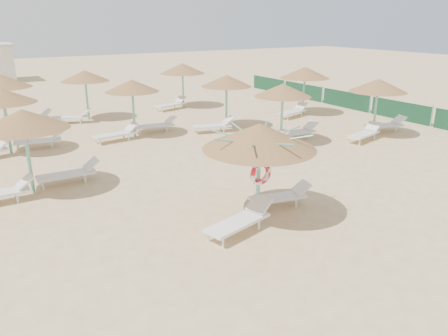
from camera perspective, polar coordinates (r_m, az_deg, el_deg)
ground at (r=12.42m, az=3.78°, el=-6.16°), size 120.00×120.00×0.00m
main_palapa at (r=11.42m, az=4.65°, el=4.08°), size 3.01×3.01×2.70m
lounger_main_a at (r=11.31m, az=2.27°, el=-6.75°), size 2.13×1.12×0.74m
lounger_main_b at (r=12.98m, az=7.56°, el=-3.63°), size 1.90×0.91×0.66m
palapa_field at (r=21.30m, az=-7.50°, el=10.73°), size 19.32×13.81×2.72m
windbreak_fence at (r=28.46m, az=15.69°, el=8.57°), size 0.08×19.84×1.10m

